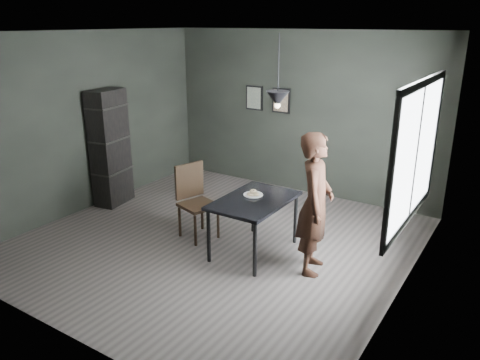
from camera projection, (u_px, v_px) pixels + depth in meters
The scene contains 13 objects.
ground at pixel (217, 240), 6.57m from camera, with size 5.00×5.00×0.00m, color #373230.
back_wall at pixel (299, 114), 8.10m from camera, with size 5.00×0.10×2.80m, color black.
ceiling at pixel (214, 32), 5.66m from camera, with size 5.00×5.00×0.02m.
window_assembly at pixel (416, 153), 4.94m from camera, with size 0.04×1.96×1.56m.
cafe_table at pixel (254, 205), 6.05m from camera, with size 0.80×1.20×0.75m.
white_plate at pixel (253, 195), 6.13m from camera, with size 0.23×0.23×0.01m, color silver.
donut_pile at pixel (253, 193), 6.12m from camera, with size 0.15×0.16×0.07m.
woman at pixel (315, 204), 5.54m from camera, with size 0.64×0.42×1.74m, color black.
wood_chair at pixel (194, 196), 6.56m from camera, with size 0.57×0.57×1.05m.
shelf_unit at pixel (110, 148), 7.66m from camera, with size 0.36×0.63×1.90m, color black.
pendant_lamp at pixel (278, 99), 5.55m from camera, with size 0.28×0.28×0.86m.
framed_print_left at pixel (254, 98), 8.48m from camera, with size 0.34×0.04×0.44m.
framed_print_right at pixel (281, 101), 8.19m from camera, with size 0.34×0.04×0.44m.
Camera 1 is at (3.49, -4.82, 2.93)m, focal length 35.00 mm.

